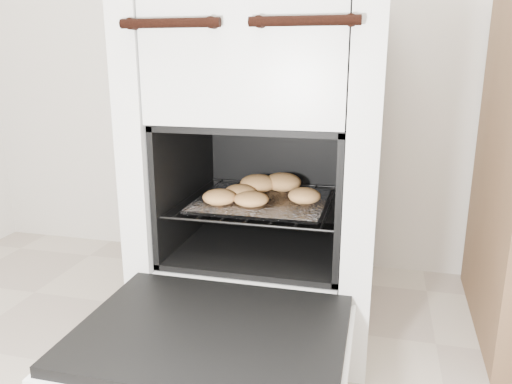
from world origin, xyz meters
TOP-DOWN VIEW (x-y plane):
  - stove at (-0.18, 1.14)m, footprint 0.65×0.73m
  - oven_door at (-0.18, 0.59)m, footprint 0.59×0.46m
  - oven_rack at (-0.18, 1.06)m, footprint 0.48×0.46m
  - foil_sheet at (-0.18, 1.04)m, footprint 0.37×0.33m
  - baked_rolls at (-0.19, 1.07)m, footprint 0.35×0.31m

SIDE VIEW (x-z plane):
  - oven_door at x=-0.18m, z-range 0.20..0.24m
  - oven_rack at x=-0.18m, z-range 0.38..0.39m
  - foil_sheet at x=-0.18m, z-range 0.39..0.40m
  - baked_rolls at x=-0.19m, z-range 0.39..0.45m
  - stove at x=-0.18m, z-range -0.01..0.99m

